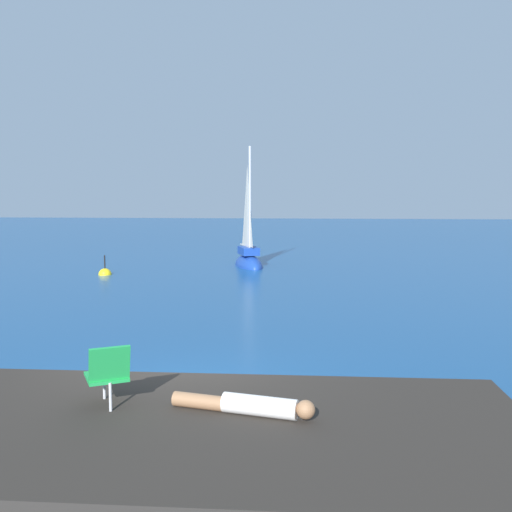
% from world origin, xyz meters
% --- Properties ---
extents(ground_plane, '(160.00, 160.00, 0.00)m').
position_xyz_m(ground_plane, '(0.00, 0.00, 0.00)').
color(ground_plane, navy).
extents(shore_ledge, '(7.72, 3.85, 0.81)m').
position_xyz_m(shore_ledge, '(0.82, -2.84, 0.41)').
color(shore_ledge, '#2D2823').
rests_on(shore_ledge, ground).
extents(boulder_seaward, '(0.92, 0.95, 0.59)m').
position_xyz_m(boulder_seaward, '(1.58, -1.22, 0.00)').
color(boulder_seaward, '#31241E').
rests_on(boulder_seaward, ground).
extents(boulder_inland, '(1.20, 1.48, 0.91)m').
position_xyz_m(boulder_inland, '(1.88, -0.88, 0.00)').
color(boulder_inland, '#2D231E').
rests_on(boulder_inland, ground).
extents(sailboat_near, '(2.17, 3.49, 6.29)m').
position_xyz_m(sailboat_near, '(-1.08, 18.65, 0.34)').
color(sailboat_near, '#193D99').
rests_on(sailboat_near, ground).
extents(person_sunbather, '(1.74, 0.55, 0.25)m').
position_xyz_m(person_sunbather, '(1.34, -2.56, 0.93)').
color(person_sunbather, white).
rests_on(person_sunbather, shore_ledge).
extents(beach_chair, '(0.71, 0.75, 0.80)m').
position_xyz_m(beach_chair, '(-0.39, -2.49, 1.26)').
color(beach_chair, green).
rests_on(beach_chair, shore_ledge).
extents(marker_buoy, '(0.56, 0.56, 1.13)m').
position_xyz_m(marker_buoy, '(-6.91, 14.97, 0.01)').
color(marker_buoy, yellow).
rests_on(marker_buoy, ground).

